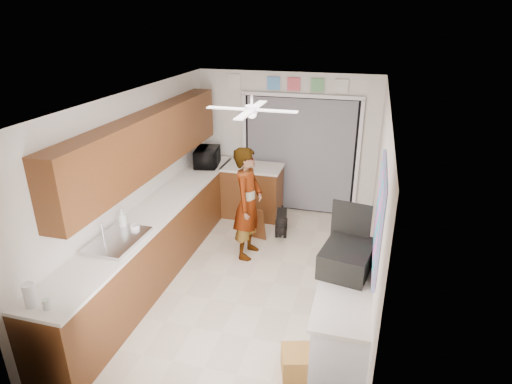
# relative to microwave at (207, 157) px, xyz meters

# --- Properties ---
(floor) EXTENTS (5.00, 5.00, 0.00)m
(floor) POSITION_rel_microwave_xyz_m (1.27, -1.83, -1.10)
(floor) COLOR beige
(floor) RESTS_ON ground
(ceiling) EXTENTS (5.00, 5.00, 0.00)m
(ceiling) POSITION_rel_microwave_xyz_m (1.27, -1.83, 1.40)
(ceiling) COLOR white
(ceiling) RESTS_ON ground
(wall_back) EXTENTS (3.20, 0.00, 3.20)m
(wall_back) POSITION_rel_microwave_xyz_m (1.27, 0.67, 0.15)
(wall_back) COLOR silver
(wall_back) RESTS_ON ground
(wall_front) EXTENTS (3.20, 0.00, 3.20)m
(wall_front) POSITION_rel_microwave_xyz_m (1.27, -4.33, 0.15)
(wall_front) COLOR silver
(wall_front) RESTS_ON ground
(wall_left) EXTENTS (0.00, 5.00, 5.00)m
(wall_left) POSITION_rel_microwave_xyz_m (-0.33, -1.83, 0.15)
(wall_left) COLOR silver
(wall_left) RESTS_ON ground
(wall_right) EXTENTS (0.00, 5.00, 5.00)m
(wall_right) POSITION_rel_microwave_xyz_m (2.87, -1.83, 0.15)
(wall_right) COLOR silver
(wall_right) RESTS_ON ground
(left_base_cabinets) EXTENTS (0.60, 4.80, 0.90)m
(left_base_cabinets) POSITION_rel_microwave_xyz_m (-0.03, -1.83, -0.65)
(left_base_cabinets) COLOR #5D3216
(left_base_cabinets) RESTS_ON floor
(left_countertop) EXTENTS (0.62, 4.80, 0.04)m
(left_countertop) POSITION_rel_microwave_xyz_m (-0.02, -1.83, -0.18)
(left_countertop) COLOR white
(left_countertop) RESTS_ON left_base_cabinets
(upper_cabinets) EXTENTS (0.32, 4.00, 0.80)m
(upper_cabinets) POSITION_rel_microwave_xyz_m (-0.17, -1.63, 0.70)
(upper_cabinets) COLOR #5D3216
(upper_cabinets) RESTS_ON wall_left
(sink_basin) EXTENTS (0.50, 0.76, 0.06)m
(sink_basin) POSITION_rel_microwave_xyz_m (-0.02, -2.83, -0.14)
(sink_basin) COLOR silver
(sink_basin) RESTS_ON left_countertop
(faucet) EXTENTS (0.03, 0.03, 0.22)m
(faucet) POSITION_rel_microwave_xyz_m (-0.21, -2.83, -0.05)
(faucet) COLOR silver
(faucet) RESTS_ON left_countertop
(peninsula_base) EXTENTS (1.00, 0.60, 0.90)m
(peninsula_base) POSITION_rel_microwave_xyz_m (0.77, 0.17, -0.65)
(peninsula_base) COLOR #5D3216
(peninsula_base) RESTS_ON floor
(peninsula_top) EXTENTS (1.04, 0.64, 0.04)m
(peninsula_top) POSITION_rel_microwave_xyz_m (0.77, 0.17, -0.18)
(peninsula_top) COLOR white
(peninsula_top) RESTS_ON peninsula_base
(back_opening_recess) EXTENTS (2.00, 0.06, 2.10)m
(back_opening_recess) POSITION_rel_microwave_xyz_m (1.52, 0.64, -0.05)
(back_opening_recess) COLOR black
(back_opening_recess) RESTS_ON wall_back
(curtain_panel) EXTENTS (1.90, 0.03, 2.05)m
(curtain_panel) POSITION_rel_microwave_xyz_m (1.52, 0.60, -0.05)
(curtain_panel) COLOR gray
(curtain_panel) RESTS_ON wall_back
(door_trim_left) EXTENTS (0.06, 0.04, 2.10)m
(door_trim_left) POSITION_rel_microwave_xyz_m (0.50, 0.61, -0.05)
(door_trim_left) COLOR white
(door_trim_left) RESTS_ON wall_back
(door_trim_right) EXTENTS (0.06, 0.04, 2.10)m
(door_trim_right) POSITION_rel_microwave_xyz_m (2.54, 0.61, -0.05)
(door_trim_right) COLOR white
(door_trim_right) RESTS_ON wall_back
(door_trim_head) EXTENTS (2.10, 0.04, 0.06)m
(door_trim_head) POSITION_rel_microwave_xyz_m (1.52, 0.61, 1.02)
(door_trim_head) COLOR white
(door_trim_head) RESTS_ON wall_back
(header_frame_1) EXTENTS (0.22, 0.02, 0.22)m
(header_frame_1) POSITION_rel_microwave_xyz_m (1.02, 0.64, 1.20)
(header_frame_1) COLOR #5297DB
(header_frame_1) RESTS_ON wall_back
(header_frame_2) EXTENTS (0.22, 0.02, 0.22)m
(header_frame_2) POSITION_rel_microwave_xyz_m (1.37, 0.64, 1.20)
(header_frame_2) COLOR #DB525E
(header_frame_2) RESTS_ON wall_back
(header_frame_3) EXTENTS (0.22, 0.02, 0.22)m
(header_frame_3) POSITION_rel_microwave_xyz_m (1.77, 0.64, 1.20)
(header_frame_3) COLOR #5EA564
(header_frame_3) RESTS_ON wall_back
(header_frame_4) EXTENTS (0.22, 0.02, 0.22)m
(header_frame_4) POSITION_rel_microwave_xyz_m (2.17, 0.64, 1.20)
(header_frame_4) COLOR silver
(header_frame_4) RESTS_ON wall_back
(route66_sign) EXTENTS (0.22, 0.02, 0.26)m
(route66_sign) POSITION_rel_microwave_xyz_m (0.32, 0.64, 1.20)
(route66_sign) COLOR silver
(route66_sign) RESTS_ON wall_back
(right_counter_base) EXTENTS (0.50, 1.40, 0.90)m
(right_counter_base) POSITION_rel_microwave_xyz_m (2.62, -3.03, -0.65)
(right_counter_base) COLOR white
(right_counter_base) RESTS_ON floor
(right_counter_top) EXTENTS (0.54, 1.44, 0.04)m
(right_counter_top) POSITION_rel_microwave_xyz_m (2.61, -3.03, -0.18)
(right_counter_top) COLOR white
(right_counter_top) RESTS_ON right_counter_base
(abstract_painting) EXTENTS (0.03, 1.15, 0.95)m
(abstract_painting) POSITION_rel_microwave_xyz_m (2.85, -2.83, 0.55)
(abstract_painting) COLOR #DF52BB
(abstract_painting) RESTS_ON wall_right
(ceiling_fan) EXTENTS (1.14, 1.14, 0.24)m
(ceiling_fan) POSITION_rel_microwave_xyz_m (1.27, -1.63, 1.22)
(ceiling_fan) COLOR white
(ceiling_fan) RESTS_ON ceiling
(microwave) EXTENTS (0.48, 0.62, 0.31)m
(microwave) POSITION_rel_microwave_xyz_m (0.00, 0.00, 0.00)
(microwave) COLOR black
(microwave) RESTS_ON left_countertop
(soap_bottle) EXTENTS (0.14, 0.14, 0.28)m
(soap_bottle) POSITION_rel_microwave_xyz_m (-0.14, -2.51, -0.02)
(soap_bottle) COLOR silver
(soap_bottle) RESTS_ON left_countertop
(cup) EXTENTS (0.13, 0.13, 0.09)m
(cup) POSITION_rel_microwave_xyz_m (0.04, -2.54, -0.11)
(cup) COLOR white
(cup) RESTS_ON left_countertop
(jar_b) EXTENTS (0.08, 0.08, 0.10)m
(jar_b) POSITION_rel_microwave_xyz_m (0.03, -4.08, -0.10)
(jar_b) COLOR silver
(jar_b) RESTS_ON left_countertop
(paper_towel_roll) EXTENTS (0.13, 0.13, 0.23)m
(paper_towel_roll) POSITION_rel_microwave_xyz_m (-0.13, -4.08, -0.04)
(paper_towel_roll) COLOR white
(paper_towel_roll) RESTS_ON left_countertop
(suitcase) EXTENTS (0.58, 0.70, 0.27)m
(suitcase) POSITION_rel_microwave_xyz_m (2.59, -2.72, -0.02)
(suitcase) COLOR black
(suitcase) RESTS_ON right_counter_top
(suitcase_rim) EXTENTS (0.54, 0.65, 0.02)m
(suitcase_rim) POSITION_rel_microwave_xyz_m (2.59, -2.72, -0.13)
(suitcase_rim) COLOR yellow
(suitcase_rim) RESTS_ON suitcase
(suitcase_lid) EXTENTS (0.42, 0.11, 0.50)m
(suitcase_lid) POSITION_rel_microwave_xyz_m (2.59, -2.43, 0.23)
(suitcase_lid) COLOR black
(suitcase_lid) RESTS_ON suitcase
(cardboard_box) EXTENTS (0.51, 0.43, 0.27)m
(cardboard_box) POSITION_rel_microwave_xyz_m (2.27, -3.29, -0.96)
(cardboard_box) COLOR olive
(cardboard_box) RESTS_ON floor
(cabinet_door_panel) EXTENTS (0.41, 0.23, 0.57)m
(cabinet_door_panel) POSITION_rel_microwave_xyz_m (1.03, -0.70, -0.81)
(cabinet_door_panel) COLOR #5D3216
(cabinet_door_panel) RESTS_ON floor
(man) EXTENTS (0.44, 0.64, 1.70)m
(man) POSITION_rel_microwave_xyz_m (1.08, -1.18, -0.25)
(man) COLOR white
(man) RESTS_ON floor
(dog) EXTENTS (0.32, 0.59, 0.44)m
(dog) POSITION_rel_microwave_xyz_m (1.42, -0.40, -0.88)
(dog) COLOR black
(dog) RESTS_ON floor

